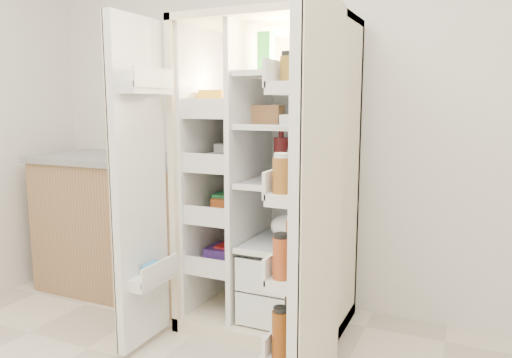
% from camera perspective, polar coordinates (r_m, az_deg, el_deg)
% --- Properties ---
extents(wall_back, '(4.00, 0.02, 2.70)m').
position_cam_1_polar(wall_back, '(3.13, 6.42, 9.31)').
color(wall_back, silver).
rests_on(wall_back, floor).
extents(refrigerator, '(0.92, 0.70, 1.80)m').
position_cam_1_polar(refrigerator, '(2.90, 2.14, -2.67)').
color(refrigerator, beige).
rests_on(refrigerator, floor).
extents(freezer_door, '(0.15, 0.40, 1.72)m').
position_cam_1_polar(freezer_door, '(2.62, -13.49, -0.86)').
color(freezer_door, white).
rests_on(freezer_door, floor).
extents(fridge_door, '(0.17, 0.58, 1.72)m').
position_cam_1_polar(fridge_door, '(2.08, 6.73, -3.75)').
color(fridge_door, white).
rests_on(fridge_door, floor).
extents(kitchen_counter, '(1.33, 0.71, 0.96)m').
position_cam_1_polar(kitchen_counter, '(3.55, -14.21, -5.07)').
color(kitchen_counter, olive).
rests_on(kitchen_counter, floor).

